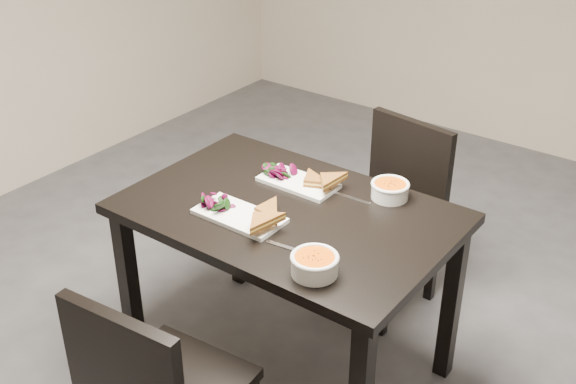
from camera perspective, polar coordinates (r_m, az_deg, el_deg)
The scene contains 13 objects.
ground at distance 3.06m, azimuth 5.85°, elevation -14.01°, with size 5.00×5.00×0.00m, color #47474C.
table at distance 2.68m, azimuth 0.00°, elevation -3.16°, with size 1.20×0.80×0.75m.
chair_far at distance 3.23m, azimuth 8.30°, elevation -0.86°, with size 0.48×0.48×0.85m.
plate_near at distance 2.57m, azimuth -3.91°, elevation -1.92°, with size 0.33×0.16×0.02m, color white.
sandwich_near at distance 2.53m, azimuth -2.59°, elevation -1.55°, with size 0.16×0.12×0.05m, color #9B6420, non-canonical shape.
salad_near at distance 2.61m, azimuth -5.62°, elevation -0.66°, with size 0.10×0.09×0.05m, color black, non-canonical shape.
soup_bowl_near at distance 2.26m, azimuth 2.14°, elevation -5.72°, with size 0.16×0.16×0.07m.
cutlery_near at distance 2.40m, azimuth 0.16°, elevation -4.52°, with size 0.18×0.02×0.00m, color silver.
plate_far at distance 2.79m, azimuth 0.82°, elevation 0.76°, with size 0.31×0.15×0.02m, color white.
sandwich_far at distance 2.73m, azimuth 1.75°, elevation 0.86°, with size 0.15×0.12×0.05m, color #9B6420, non-canonical shape.
salad_far at distance 2.83m, azimuth -0.82°, elevation 1.85°, with size 0.10×0.09×0.04m, color black, non-canonical shape.
soup_bowl_far at distance 2.71m, azimuth 8.14°, elevation 0.22°, with size 0.15×0.15×0.07m.
cutlery_far at distance 2.71m, azimuth 4.92°, elevation -0.43°, with size 0.18×0.02×0.00m, color silver.
Camera 1 is at (1.08, -1.97, 2.07)m, focal length 44.55 mm.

